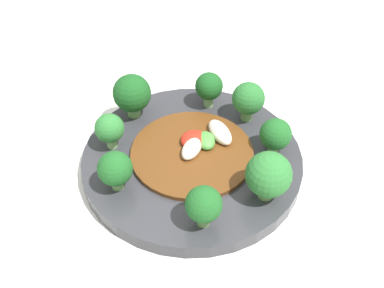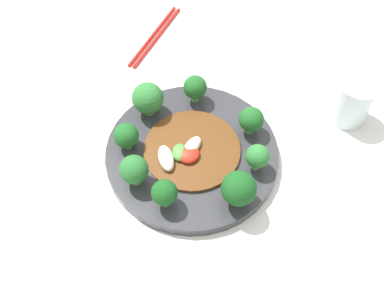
{
  "view_description": "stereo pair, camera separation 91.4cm",
  "coord_description": "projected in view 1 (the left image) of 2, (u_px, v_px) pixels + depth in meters",
  "views": [
    {
      "loc": [
        0.27,
        0.3,
        1.23
      ],
      "look_at": [
        -0.02,
        -0.03,
        0.8
      ],
      "focal_mm": 42.0,
      "sensor_mm": 36.0,
      "label": 1
    },
    {
      "loc": [
        -0.26,
        -0.41,
        1.44
      ],
      "look_at": [
        -0.02,
        -0.03,
        0.8
      ],
      "focal_mm": 42.0,
      "sensor_mm": 36.0,
      "label": 2
    }
  ],
  "objects": [
    {
      "name": "broccoli_west",
      "position": [
        248.0,
        99.0,
        0.66
      ],
      "size": [
        0.05,
        0.05,
        0.06
      ],
      "color": "#70A356",
      "rests_on": "plate"
    },
    {
      "name": "broccoli_east",
      "position": [
        115.0,
        169.0,
        0.56
      ],
      "size": [
        0.05,
        0.05,
        0.06
      ],
      "color": "#7AAD5B",
      "rests_on": "plate"
    },
    {
      "name": "broccoli_southeast",
      "position": [
        110.0,
        129.0,
        0.62
      ],
      "size": [
        0.04,
        0.04,
        0.05
      ],
      "color": "#89B76B",
      "rests_on": "plate"
    },
    {
      "name": "broccoli_south",
      "position": [
        132.0,
        94.0,
        0.66
      ],
      "size": [
        0.06,
        0.06,
        0.07
      ],
      "color": "#70A356",
      "rests_on": "plate"
    },
    {
      "name": "broccoli_north",
      "position": [
        269.0,
        175.0,
        0.55
      ],
      "size": [
        0.06,
        0.06,
        0.07
      ],
      "color": "#7AAD5B",
      "rests_on": "plate"
    },
    {
      "name": "stirfry_center",
      "position": [
        196.0,
        148.0,
        0.63
      ],
      "size": [
        0.17,
        0.17,
        0.02
      ],
      "color": "#5B3314",
      "rests_on": "plate"
    },
    {
      "name": "plate",
      "position": [
        192.0,
        160.0,
        0.64
      ],
      "size": [
        0.31,
        0.31,
        0.02
      ],
      "color": "#333338",
      "rests_on": "table"
    },
    {
      "name": "broccoli_southwest",
      "position": [
        209.0,
        87.0,
        0.68
      ],
      "size": [
        0.04,
        0.04,
        0.06
      ],
      "color": "#89B76B",
      "rests_on": "plate"
    },
    {
      "name": "broccoli_northwest",
      "position": [
        275.0,
        135.0,
        0.61
      ],
      "size": [
        0.04,
        0.04,
        0.05
      ],
      "color": "#89B76B",
      "rests_on": "plate"
    },
    {
      "name": "broccoli_northeast",
      "position": [
        204.0,
        205.0,
        0.52
      ],
      "size": [
        0.04,
        0.04,
        0.06
      ],
      "color": "#70A356",
      "rests_on": "plate"
    }
  ]
}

